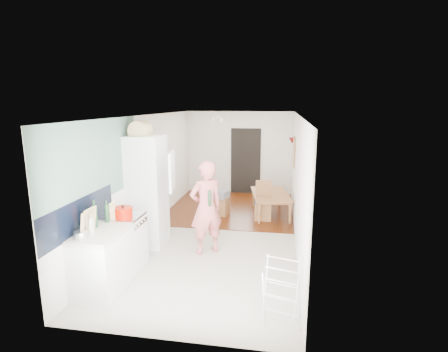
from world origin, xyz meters
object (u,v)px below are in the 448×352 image
(person, at_px, (206,199))
(dining_chair, at_px, (263,201))
(drying_rack, at_px, (281,294))
(dining_table, at_px, (271,206))
(stool, at_px, (221,206))

(person, xyz_separation_m, dining_chair, (0.94, 2.05, -0.57))
(dining_chair, distance_m, drying_rack, 4.05)
(person, bearing_deg, dining_table, -152.37)
(dining_table, distance_m, stool, 1.26)
(person, relative_size, dining_table, 1.56)
(dining_table, xyz_separation_m, drying_rack, (0.26, -4.42, 0.19))
(dining_chair, height_order, drying_rack, dining_chair)
(dining_table, height_order, drying_rack, drying_rack)
(dining_table, xyz_separation_m, dining_chair, (-0.19, -0.40, 0.23))
(person, distance_m, stool, 2.36)
(dining_table, height_order, dining_chair, dining_chair)
(dining_table, distance_m, drying_rack, 4.43)
(person, relative_size, stool, 4.40)
(person, xyz_separation_m, stool, (-0.11, 2.22, -0.79))
(dining_table, height_order, stool, stool)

